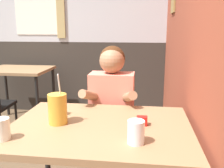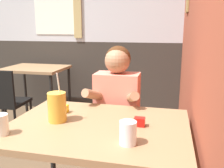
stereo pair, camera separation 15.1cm
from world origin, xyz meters
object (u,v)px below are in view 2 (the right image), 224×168
main_table (98,136)px  chair_near_window (5,99)px  person_seated (117,118)px  background_table (36,74)px  cocktail_pitcher (57,107)px

main_table → chair_near_window: 1.87m
chair_near_window → person_seated: size_ratio=0.73×
main_table → background_table: 2.32m
main_table → cocktail_pitcher: size_ratio=3.50×
background_table → person_seated: (1.44, -1.27, -0.07)m
cocktail_pitcher → background_table: bearing=123.3°
chair_near_window → person_seated: 1.58m
main_table → background_table: (-1.44, 1.82, -0.02)m
background_table → main_table: bearing=-51.6°
main_table → person_seated: 0.56m
main_table → person_seated: (-0.00, 0.55, -0.09)m
background_table → chair_near_window: bearing=-92.3°
background_table → chair_near_window: 0.70m
main_table → background_table: bearing=128.4°
person_seated → chair_near_window: bearing=158.0°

